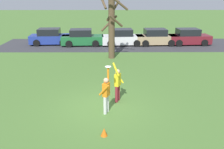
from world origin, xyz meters
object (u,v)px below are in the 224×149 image
at_px(parked_car_blue, 51,37).
at_px(parked_car_tan, 156,38).
at_px(person_defender, 118,83).
at_px(parked_car_white, 122,38).
at_px(person_catcher, 106,92).
at_px(parked_car_maroon, 189,37).
at_px(frisbee_disc, 108,67).
at_px(field_cone_orange, 104,132).
at_px(parked_car_green, 82,38).
at_px(bare_tree_tall, 111,26).

xyz_separation_m(parked_car_blue, parked_car_tan, (10.59, -0.29, 0.00)).
relative_size(person_defender, parked_car_white, 0.49).
bearing_deg(parked_car_white, parked_car_blue, 173.50).
distance_m(person_catcher, person_defender, 1.33).
bearing_deg(parked_car_maroon, frisbee_disc, -122.29).
bearing_deg(field_cone_orange, parked_car_green, 98.91).
distance_m(parked_car_blue, parked_car_green, 3.26).
relative_size(frisbee_disc, parked_car_white, 0.06).
bearing_deg(parked_car_blue, person_catcher, -72.05).
xyz_separation_m(parked_car_blue, parked_car_white, (7.22, -0.38, 0.00)).
bearing_deg(parked_car_green, frisbee_disc, -82.73).
xyz_separation_m(person_catcher, frisbee_disc, (0.09, 0.21, 1.11)).
distance_m(parked_car_blue, parked_car_white, 7.23).
relative_size(person_catcher, field_cone_orange, 6.50).
height_order(person_defender, parked_car_tan, person_defender).
relative_size(person_catcher, parked_car_white, 0.50).
relative_size(parked_car_blue, field_cone_orange, 13.13).
relative_size(person_defender, bare_tree_tall, 0.39).
bearing_deg(parked_car_green, field_cone_orange, -84.57).
bearing_deg(parked_car_green, parked_car_maroon, -1.92).
height_order(parked_car_maroon, bare_tree_tall, bare_tree_tall).
xyz_separation_m(person_defender, bare_tree_tall, (-0.25, 8.21, 1.60)).
bearing_deg(frisbee_disc, parked_car_green, 100.75).
bearing_deg(person_defender, frisbee_disc, 0.00).
distance_m(parked_car_white, parked_car_maroon, 6.64).
relative_size(parked_car_green, bare_tree_tall, 0.80).
bearing_deg(person_defender, person_catcher, 0.00).
distance_m(parked_car_green, parked_car_maroon, 10.64).
bearing_deg(field_cone_orange, person_catcher, 88.36).
bearing_deg(parked_car_maroon, parked_car_white, 178.23).
height_order(person_defender, parked_car_blue, person_defender).
height_order(person_defender, parked_car_white, person_defender).
distance_m(person_catcher, parked_car_white, 14.53).
bearing_deg(person_defender, parked_car_tan, -173.96).
bearing_deg(bare_tree_tall, parked_car_green, 120.22).
bearing_deg(parked_car_maroon, person_catcher, -122.22).
relative_size(person_catcher, parked_car_maroon, 0.50).
height_order(person_defender, frisbee_disc, frisbee_disc).
xyz_separation_m(parked_car_blue, bare_tree_tall, (6.10, -5.41, 1.86)).
bearing_deg(parked_car_blue, parked_car_white, -6.50).
relative_size(frisbee_disc, parked_car_tan, 0.06).
height_order(bare_tree_tall, field_cone_orange, bare_tree_tall).
distance_m(parked_car_green, parked_car_white, 4.00).
xyz_separation_m(person_defender, parked_car_green, (-3.13, 13.15, -0.25)).
xyz_separation_m(person_catcher, person_defender, (0.53, 1.22, -0.00)).
height_order(parked_car_maroon, field_cone_orange, parked_car_maroon).
relative_size(person_defender, parked_car_green, 0.49).
bearing_deg(parked_car_white, field_cone_orange, -98.56).
xyz_separation_m(parked_car_green, parked_car_white, (4.00, 0.09, 0.00)).
bearing_deg(bare_tree_tall, parked_car_tan, 48.80).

